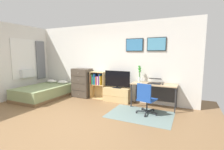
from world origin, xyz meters
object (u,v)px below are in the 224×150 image
(dresser, at_px, (82,83))
(bamboo_vase, at_px, (140,74))
(office_chair, at_px, (146,98))
(laptop, at_px, (155,81))
(bookshelf, at_px, (98,83))
(television, at_px, (117,79))
(bed, at_px, (44,92))
(tv_stand, at_px, (117,95))
(wine_glass, at_px, (141,79))
(computer_mouse, at_px, (162,84))
(desk, at_px, (155,88))

(dresser, height_order, bamboo_vase, bamboo_vase)
(office_chair, distance_m, laptop, 0.84)
(bookshelf, relative_size, television, 1.09)
(bed, height_order, laptop, laptop)
(tv_stand, relative_size, wine_glass, 5.12)
(dresser, xyz_separation_m, tv_stand, (1.47, 0.02, -0.30))
(bamboo_vase, bearing_deg, computer_mouse, -15.56)
(desk, bearing_deg, bed, -168.99)
(laptop, bearing_deg, computer_mouse, -25.31)
(bamboo_vase, bearing_deg, bookshelf, -178.96)
(dresser, bearing_deg, tv_stand, 0.59)
(bed, height_order, office_chair, office_chair)
(dresser, height_order, laptop, dresser)
(bookshelf, xyz_separation_m, computer_mouse, (2.32, -0.18, 0.17))
(bed, distance_m, dresser, 1.44)
(laptop, distance_m, computer_mouse, 0.28)
(dresser, xyz_separation_m, computer_mouse, (2.98, -0.12, 0.21))
(bamboo_vase, height_order, wine_glass, bamboo_vase)
(bamboo_vase, bearing_deg, bed, -166.05)
(bed, bearing_deg, desk, 9.25)
(television, distance_m, bamboo_vase, 0.79)
(dresser, xyz_separation_m, television, (1.47, -0.01, 0.23))
(wine_glass, bearing_deg, bookshelf, 173.28)
(dresser, relative_size, office_chair, 1.26)
(tv_stand, bearing_deg, bookshelf, 176.70)
(bookshelf, xyz_separation_m, television, (0.81, -0.07, 0.18))
(bed, relative_size, computer_mouse, 19.09)
(laptop, height_order, computer_mouse, laptop)
(bed, xyz_separation_m, office_chair, (3.84, -0.02, 0.23))
(desk, bearing_deg, television, -179.40)
(desk, bearing_deg, bamboo_vase, 170.62)
(dresser, distance_m, wine_glass, 2.37)
(bookshelf, bearing_deg, wine_glass, -6.72)
(laptop, bearing_deg, bamboo_vase, 166.70)
(tv_stand, distance_m, office_chair, 1.44)
(desk, relative_size, bamboo_vase, 2.54)
(dresser, distance_m, tv_stand, 1.50)
(laptop, bearing_deg, wine_glass, -164.25)
(wine_glass, bearing_deg, tv_stand, 170.15)
(bookshelf, height_order, television, television)
(bookshelf, bearing_deg, desk, -1.55)
(dresser, distance_m, office_chair, 2.76)
(laptop, bearing_deg, bed, -171.12)
(television, height_order, computer_mouse, television)
(computer_mouse, relative_size, bamboo_vase, 0.20)
(tv_stand, relative_size, television, 1.01)
(desk, bearing_deg, wine_glass, -159.89)
(tv_stand, height_order, bamboo_vase, bamboo_vase)
(dresser, bearing_deg, bamboo_vase, 2.32)
(bookshelf, xyz_separation_m, laptop, (2.07, -0.07, 0.21))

